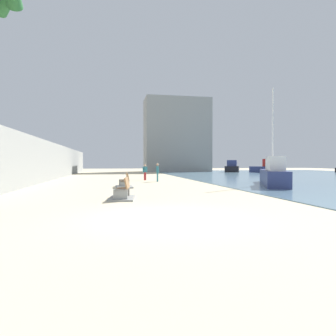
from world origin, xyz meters
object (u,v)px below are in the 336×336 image
person_walking (145,171)px  bench_near (123,194)px  boat_far_right (232,168)px  person_standing (157,171)px  bench_far (124,184)px  boat_far_left (273,174)px  boat_nearest (268,168)px

person_walking → bench_near: bearing=-100.1°
bench_near → boat_far_right: boat_far_right is taller
bench_near → person_walking: (2.56, 14.39, 0.63)m
person_walking → person_standing: person_standing is taller
bench_near → boat_far_right: (20.35, 35.96, 0.57)m
bench_far → boat_far_right: size_ratio=0.42×
bench_near → person_walking: size_ratio=1.47×
boat_far_right → person_walking: bearing=-129.5°
person_standing → boat_far_left: boat_far_left is taller
bench_far → boat_nearest: boat_nearest is taller
bench_far → person_walking: size_ratio=1.41×
bench_near → person_standing: (3.39, 11.94, 0.68)m
boat_nearest → bench_far: bearing=-134.2°
bench_far → person_walking: 8.25m
person_standing → boat_far_left: size_ratio=0.20×
bench_far → boat_far_left: boat_far_left is taller
person_walking → person_standing: bearing=-71.2°
bench_near → boat_nearest: 40.35m
bench_far → boat_nearest: size_ratio=0.38×
bench_far → boat_far_left: size_ratio=0.27×
bench_far → person_standing: bearing=60.8°
bench_far → person_standing: 6.31m
person_standing → boat_far_right: size_ratio=0.32×
bench_near → bench_far: (0.33, 6.47, 0.00)m
boat_far_left → person_walking: bearing=135.0°
bench_far → boat_nearest: 35.26m
bench_far → person_standing: size_ratio=1.34×
person_standing → boat_far_right: 29.40m
bench_near → person_walking: person_walking is taller
bench_near → boat_far_right: 41.33m
boat_far_left → boat_nearest: (13.95, 25.74, 0.04)m
boat_far_left → boat_far_right: bearing=72.6°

